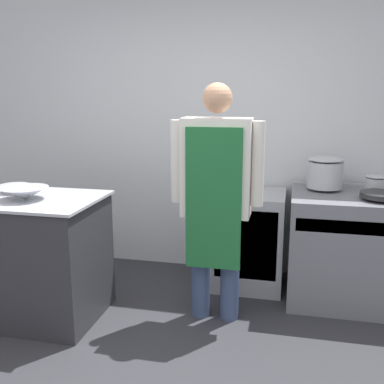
% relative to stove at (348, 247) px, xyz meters
% --- Properties ---
extents(wall_back, '(8.00, 0.05, 2.70)m').
position_rel_stove_xyz_m(wall_back, '(-1.23, 0.47, 0.91)').
color(wall_back, silver).
rests_on(wall_back, ground_plane).
extents(prep_counter, '(1.10, 0.75, 0.92)m').
position_rel_stove_xyz_m(prep_counter, '(-2.38, -0.81, 0.02)').
color(prep_counter, '#2D2D33').
rests_on(prep_counter, ground_plane).
extents(stove, '(0.94, 0.78, 0.90)m').
position_rel_stove_xyz_m(stove, '(0.00, 0.00, 0.00)').
color(stove, slate).
rests_on(stove, ground_plane).
extents(fridge_unit, '(0.60, 0.60, 0.83)m').
position_rel_stove_xyz_m(fridge_unit, '(-0.82, 0.12, -0.03)').
color(fridge_unit, '#A8ADB2').
rests_on(fridge_unit, ground_plane).
extents(person_cook, '(0.67, 0.24, 1.74)m').
position_rel_stove_xyz_m(person_cook, '(-1.00, -0.55, 0.56)').
color(person_cook, '#38476B').
rests_on(person_cook, ground_plane).
extents(mixing_bowl, '(0.34, 0.34, 0.09)m').
position_rel_stove_xyz_m(mixing_bowl, '(-2.34, -0.87, 0.53)').
color(mixing_bowl, '#B2B5BC').
rests_on(mixing_bowl, prep_counter).
extents(small_bowl, '(0.22, 0.22, 0.06)m').
position_rel_stove_xyz_m(small_bowl, '(-2.55, -0.68, 0.51)').
color(small_bowl, '#B2B5BC').
rests_on(small_bowl, prep_counter).
extents(stock_pot, '(0.29, 0.29, 0.26)m').
position_rel_stove_xyz_m(stock_pot, '(-0.21, 0.14, 0.59)').
color(stock_pot, '#B2B5BC').
rests_on(stock_pot, stove).
extents(saute_pan, '(0.32, 0.32, 0.04)m').
position_rel_stove_xyz_m(saute_pan, '(0.19, -0.14, 0.48)').
color(saute_pan, '#262628').
rests_on(saute_pan, stove).
extents(sauce_pot, '(0.17, 0.17, 0.12)m').
position_rel_stove_xyz_m(sauce_pot, '(0.19, 0.14, 0.52)').
color(sauce_pot, '#B2B5BC').
rests_on(sauce_pot, stove).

